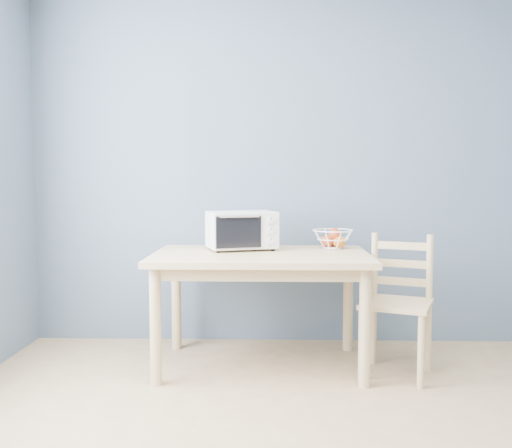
{
  "coord_description": "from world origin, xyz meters",
  "views": [
    {
      "loc": [
        -0.19,
        -2.05,
        1.22
      ],
      "look_at": [
        -0.3,
        1.76,
        0.93
      ],
      "focal_mm": 40.0,
      "sensor_mm": 36.0,
      "label": 1
    }
  ],
  "objects_px": {
    "toaster_oven": "(239,230)",
    "dining_chair": "(397,306)",
    "dining_table": "(261,268)",
    "fruit_basket": "(333,238)"
  },
  "relations": [
    {
      "from": "fruit_basket",
      "to": "dining_chair",
      "type": "relative_size",
      "value": 0.41
    },
    {
      "from": "dining_table",
      "to": "dining_chair",
      "type": "height_order",
      "value": "dining_chair"
    },
    {
      "from": "fruit_basket",
      "to": "dining_chair",
      "type": "xyz_separation_m",
      "value": [
        0.37,
        -0.38,
        -0.39
      ]
    },
    {
      "from": "toaster_oven",
      "to": "fruit_basket",
      "type": "relative_size",
      "value": 1.45
    },
    {
      "from": "toaster_oven",
      "to": "dining_chair",
      "type": "bearing_deg",
      "value": -33.32
    },
    {
      "from": "toaster_oven",
      "to": "dining_chair",
      "type": "xyz_separation_m",
      "value": [
        1.02,
        -0.28,
        -0.46
      ]
    },
    {
      "from": "toaster_oven",
      "to": "fruit_basket",
      "type": "distance_m",
      "value": 0.66
    },
    {
      "from": "toaster_oven",
      "to": "dining_chair",
      "type": "relative_size",
      "value": 0.59
    },
    {
      "from": "dining_table",
      "to": "fruit_basket",
      "type": "bearing_deg",
      "value": 28.1
    },
    {
      "from": "dining_table",
      "to": "toaster_oven",
      "type": "distance_m",
      "value": 0.33
    }
  ]
}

